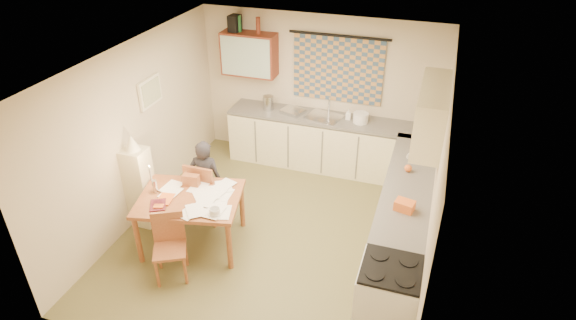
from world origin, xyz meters
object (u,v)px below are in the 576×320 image
(counter_right, at_px, (404,217))
(person, at_px, (206,181))
(chair_far, at_px, (207,201))
(counter_back, at_px, (326,143))
(stove, at_px, (387,302))
(shelf_stand, at_px, (140,187))
(dining_table, at_px, (192,220))

(counter_right, bearing_deg, person, -174.13)
(chair_far, distance_m, person, 0.33)
(counter_back, height_order, stove, stove)
(person, bearing_deg, stove, 145.26)
(counter_right, bearing_deg, chair_far, -173.85)
(counter_back, relative_size, chair_far, 3.45)
(counter_right, xyz_separation_m, shelf_stand, (-3.54, -0.66, 0.14))
(counter_back, distance_m, person, 2.30)
(stove, bearing_deg, dining_table, 164.78)
(dining_table, relative_size, shelf_stand, 1.24)
(stove, height_order, chair_far, stove)
(dining_table, bearing_deg, shelf_stand, 155.36)
(counter_right, bearing_deg, shelf_stand, -169.38)
(person, xyz_separation_m, shelf_stand, (-0.82, -0.38, -0.03))
(counter_back, bearing_deg, stove, -65.49)
(counter_right, distance_m, stove, 1.58)
(counter_back, relative_size, stove, 3.42)
(counter_right, xyz_separation_m, stove, (0.00, -1.58, 0.03))
(chair_far, bearing_deg, person, -112.02)
(shelf_stand, bearing_deg, chair_far, 24.43)
(counter_back, xyz_separation_m, person, (-1.25, -1.92, 0.18))
(counter_back, relative_size, shelf_stand, 2.77)
(stove, height_order, dining_table, stove)
(counter_right, relative_size, shelf_stand, 2.48)
(stove, distance_m, person, 3.02)
(counter_back, xyz_separation_m, chair_far, (-1.26, -1.93, -0.16))
(person, height_order, shelf_stand, person)
(stove, bearing_deg, chair_far, 154.79)
(stove, bearing_deg, person, 154.51)
(chair_far, distance_m, shelf_stand, 0.94)
(counter_back, height_order, chair_far, chair_far)
(person, bearing_deg, dining_table, 86.83)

